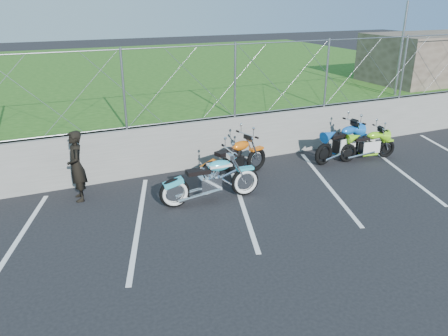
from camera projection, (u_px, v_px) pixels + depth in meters
name	position (u px, v px, depth m)	size (l,w,h in m)	color
ground	(262.00, 220.00, 9.22)	(90.00, 90.00, 0.00)	black
retaining_wall	(202.00, 144.00, 11.96)	(30.00, 0.22, 1.30)	slate
grass_field	(124.00, 83.00, 20.47)	(30.00, 20.00, 1.30)	#255115
stone_building	(432.00, 57.00, 17.08)	(5.00, 3.00, 1.80)	brown
chain_link_fence	(200.00, 83.00, 11.36)	(28.00, 0.03, 2.00)	gray
sign_pole	(401.00, 50.00, 14.25)	(0.08, 0.08, 3.00)	gray
parking_lines	(286.00, 192.00, 10.53)	(18.29, 4.31, 0.01)	silver
cruiser_turquoise	(212.00, 182.00, 9.93)	(2.41, 0.76, 1.20)	black
naked_orange	(235.00, 161.00, 11.21)	(2.18, 0.86, 1.12)	black
sportbike_green	(368.00, 146.00, 12.53)	(1.82, 0.65, 0.94)	black
sportbike_blue	(343.00, 144.00, 12.51)	(2.12, 0.75, 1.11)	black
person_standing	(76.00, 166.00, 9.88)	(0.60, 0.39, 1.65)	black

